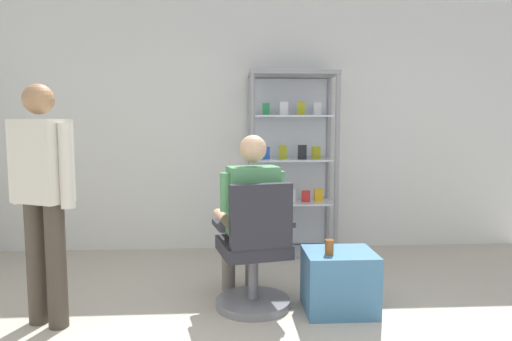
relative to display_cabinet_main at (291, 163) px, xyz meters
The scene contains 7 objects.
back_wall 0.60m from the display_cabinet_main, 149.40° to the left, with size 6.00×0.10×2.70m, color silver.
display_cabinet_main is the anchor object (origin of this frame).
office_chair 1.68m from the display_cabinet_main, 107.28° to the right, with size 0.61×0.58×0.96m.
seated_shopkeeper 1.46m from the display_cabinet_main, 110.53° to the right, with size 0.55×0.61×1.29m.
storage_crate 1.73m from the display_cabinet_main, 84.64° to the right, with size 0.51×0.43×0.45m, color teal.
tea_glass 1.70m from the display_cabinet_main, 88.18° to the right, with size 0.06×0.06×0.11m, color brown.
standing_customer 2.53m from the display_cabinet_main, 138.51° to the right, with size 0.48×0.36×1.63m.
Camera 1 is at (-0.25, -1.96, 1.37)m, focal length 31.72 mm.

